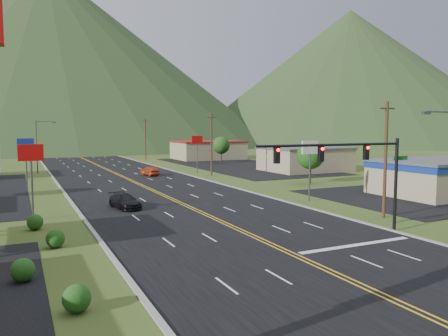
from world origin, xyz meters
name	(u,v)px	position (x,y,z in m)	size (l,w,h in m)	color
traffic_signal	(355,162)	(6.48, 14.00, 5.33)	(13.10, 0.43, 7.00)	black
streetlight_west	(39,143)	(-11.68, 70.00, 5.18)	(3.28, 0.25, 9.00)	#59595E
building_east_near	(444,175)	(30.00, 25.00, 2.27)	(15.40, 10.40, 4.10)	tan
building_east_mid	(305,159)	(32.00, 55.00, 2.16)	(14.40, 11.40, 4.30)	tan
building_east_far	(208,150)	(28.00, 90.00, 2.26)	(16.40, 12.40, 4.50)	tan
pole_sign_west_a	(31,160)	(-14.00, 30.00, 5.05)	(2.00, 0.18, 6.40)	#59595E
pole_sign_west_b	(26,149)	(-14.00, 52.00, 5.05)	(2.00, 0.18, 6.40)	#59595E
pole_sign_east_a	(310,153)	(13.00, 28.00, 5.05)	(2.00, 0.18, 6.40)	#59595E
pole_sign_east_b	(197,144)	(13.00, 60.00, 5.05)	(2.00, 0.18, 6.40)	#59595E
tree_east_a	(310,156)	(22.00, 40.00, 3.89)	(3.84, 3.84, 5.82)	#382314
tree_east_b	(221,145)	(26.00, 78.00, 3.89)	(3.84, 3.84, 5.82)	#382314
utility_pole_a	(385,159)	(13.50, 18.00, 5.13)	(1.60, 0.28, 10.00)	#382314
utility_pole_b	(211,144)	(13.50, 55.00, 5.13)	(1.60, 0.28, 10.00)	#382314
utility_pole_c	(145,139)	(13.50, 95.00, 5.13)	(1.60, 0.28, 10.00)	#382314
utility_pole_d	(113,136)	(13.50, 135.00, 5.13)	(1.60, 0.28, 10.00)	#382314
mountain_n	(47,55)	(0.00, 220.00, 42.50)	(220.00, 220.00, 85.00)	#233A1A
mountain_ne	(349,77)	(147.84, 176.19, 35.00)	(180.00, 180.00, 70.00)	#233A1A
car_dark_mid	(125,202)	(-5.82, 31.86, 0.68)	(1.91, 4.69, 1.36)	black
car_red_far	(150,171)	(4.33, 59.05, 0.70)	(1.48, 4.25, 1.40)	maroon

